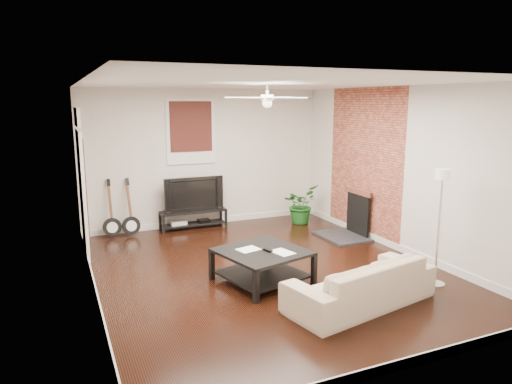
{
  "coord_description": "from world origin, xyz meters",
  "views": [
    {
      "loc": [
        -2.87,
        -6.17,
        2.55
      ],
      "look_at": [
        0.0,
        0.4,
        1.15
      ],
      "focal_mm": 32.71,
      "sensor_mm": 36.0,
      "label": 1
    }
  ],
  "objects": [
    {
      "name": "guitar_left",
      "position": [
        -1.95,
        2.75,
        0.56
      ],
      "size": [
        0.36,
        0.26,
        1.13
      ],
      "primitive_type": null,
      "rotation": [
        0.0,
        0.0,
        0.05
      ],
      "color": "black",
      "rests_on": "floor"
    },
    {
      "name": "ceiling_fan",
      "position": [
        0.0,
        0.0,
        2.6
      ],
      "size": [
        1.24,
        1.24,
        0.32
      ],
      "primitive_type": null,
      "color": "white",
      "rests_on": "ceiling"
    },
    {
      "name": "floor_lamp",
      "position": [
        1.93,
        -1.49,
        0.83
      ],
      "size": [
        0.32,
        0.32,
        1.66
      ],
      "primitive_type": null,
      "rotation": [
        0.0,
        0.0,
        0.2
      ],
      "color": "silver",
      "rests_on": "floor"
    },
    {
      "name": "coffee_table",
      "position": [
        -0.25,
        -0.39,
        0.23
      ],
      "size": [
        1.35,
        1.35,
        0.47
      ],
      "primitive_type": "cube",
      "rotation": [
        0.0,
        0.0,
        0.25
      ],
      "color": "black",
      "rests_on": "floor"
    },
    {
      "name": "tv_stand",
      "position": [
        -0.35,
        2.78,
        0.19
      ],
      "size": [
        1.34,
        0.36,
        0.38
      ],
      "primitive_type": "cube",
      "color": "black",
      "rests_on": "floor"
    },
    {
      "name": "fireplace",
      "position": [
        2.2,
        1.0,
        0.46
      ],
      "size": [
        0.8,
        1.1,
        0.92
      ],
      "primitive_type": "cube",
      "color": "black",
      "rests_on": "floor"
    },
    {
      "name": "brick_accent",
      "position": [
        2.49,
        1.0,
        1.4
      ],
      "size": [
        0.02,
        2.2,
        2.8
      ],
      "primitive_type": "cube",
      "color": "brown",
      "rests_on": "floor"
    },
    {
      "name": "room",
      "position": [
        0.0,
        0.0,
        1.4
      ],
      "size": [
        5.01,
        6.01,
        2.81
      ],
      "color": "black",
      "rests_on": "ground"
    },
    {
      "name": "guitar_right",
      "position": [
        -1.6,
        2.72,
        0.56
      ],
      "size": [
        0.38,
        0.3,
        1.13
      ],
      "primitive_type": null,
      "rotation": [
        0.0,
        0.0,
        0.16
      ],
      "color": "black",
      "rests_on": "floor"
    },
    {
      "name": "window_back",
      "position": [
        -0.3,
        2.97,
        1.95
      ],
      "size": [
        1.0,
        0.06,
        1.3
      ],
      "primitive_type": "cube",
      "color": "#39160F",
      "rests_on": "wall_back"
    },
    {
      "name": "tv",
      "position": [
        -0.35,
        2.8,
        0.72
      ],
      "size": [
        1.2,
        0.16,
        0.69
      ],
      "primitive_type": "imported",
      "color": "black",
      "rests_on": "tv_stand"
    },
    {
      "name": "sofa",
      "position": [
        0.58,
        -1.59,
        0.3
      ],
      "size": [
        2.15,
        1.18,
        0.59
      ],
      "primitive_type": "imported",
      "rotation": [
        0.0,
        0.0,
        3.34
      ],
      "color": "tan",
      "rests_on": "floor"
    },
    {
      "name": "potted_plant",
      "position": [
        1.85,
        2.28,
        0.4
      ],
      "size": [
        0.96,
        0.93,
        0.81
      ],
      "primitive_type": "imported",
      "rotation": [
        0.0,
        0.0,
        0.61
      ],
      "color": "#19591B",
      "rests_on": "floor"
    },
    {
      "name": "door_left",
      "position": [
        -2.46,
        1.9,
        1.25
      ],
      "size": [
        0.08,
        1.0,
        2.5
      ],
      "primitive_type": "cube",
      "color": "white",
      "rests_on": "wall_left"
    }
  ]
}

